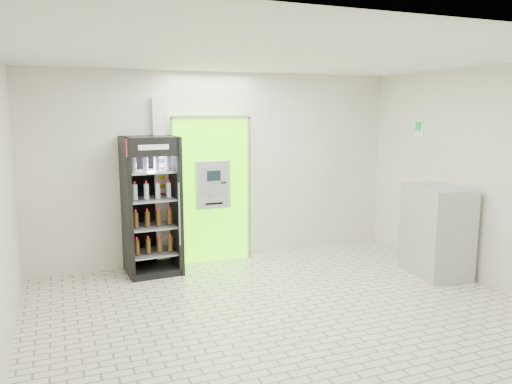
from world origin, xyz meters
TOP-DOWN VIEW (x-y plane):
  - ground at (0.00, 0.00)m, footprint 6.00×6.00m
  - room_shell at (0.00, 0.00)m, footprint 6.00×6.00m
  - atm_assembly at (-0.20, 2.41)m, footprint 1.30×0.24m
  - pillar at (-0.98, 2.45)m, footprint 0.22×0.11m
  - beverage_cooler at (-1.20, 2.16)m, footprint 0.80×0.75m
  - steel_cabinet at (2.66, 0.51)m, footprint 0.81×1.07m
  - exit_sign at (2.99, 1.40)m, footprint 0.02×0.22m

SIDE VIEW (x-z plane):
  - ground at x=0.00m, z-range 0.00..0.00m
  - steel_cabinet at x=2.66m, z-range 0.00..1.31m
  - beverage_cooler at x=-1.20m, z-range -0.04..1.99m
  - atm_assembly at x=-0.20m, z-range 0.01..2.34m
  - pillar at x=-0.98m, z-range 0.00..2.60m
  - room_shell at x=0.00m, z-range -1.16..4.84m
  - exit_sign at x=2.99m, z-range 1.99..2.25m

